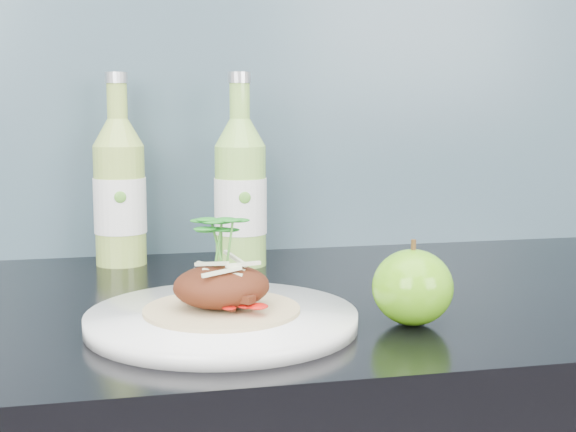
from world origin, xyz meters
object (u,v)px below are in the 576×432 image
object	(u,v)px
cider_bottle_left	(120,192)
cider_bottle_right	(240,193)
dinner_plate	(222,320)
green_apple	(413,287)

from	to	relation	value
cider_bottle_left	cider_bottle_right	size ratio (longest dim) A/B	1.00
cider_bottle_left	cider_bottle_right	xyz separation A→B (m)	(0.16, -0.04, 0.00)
dinner_plate	cider_bottle_left	size ratio (longest dim) A/B	1.08
dinner_plate	cider_bottle_left	world-z (taller)	cider_bottle_left
dinner_plate	cider_bottle_left	xyz separation A→B (m)	(-0.09, 0.34, 0.09)
dinner_plate	cider_bottle_right	xyz separation A→B (m)	(0.07, 0.30, 0.09)
cider_bottle_left	green_apple	bearing A→B (deg)	-31.24
green_apple	cider_bottle_right	size ratio (longest dim) A/B	0.34
dinner_plate	green_apple	size ratio (longest dim) A/B	3.16
dinner_plate	cider_bottle_right	size ratio (longest dim) A/B	1.08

